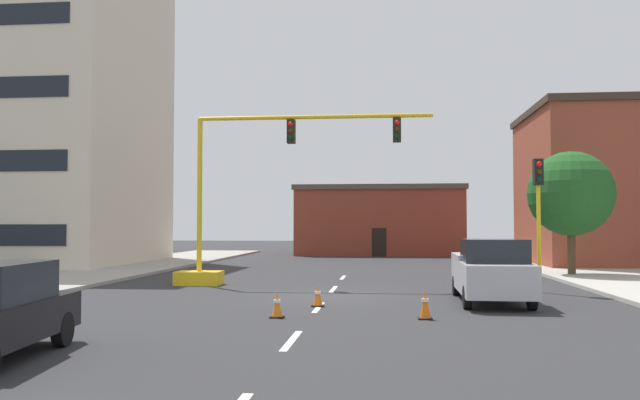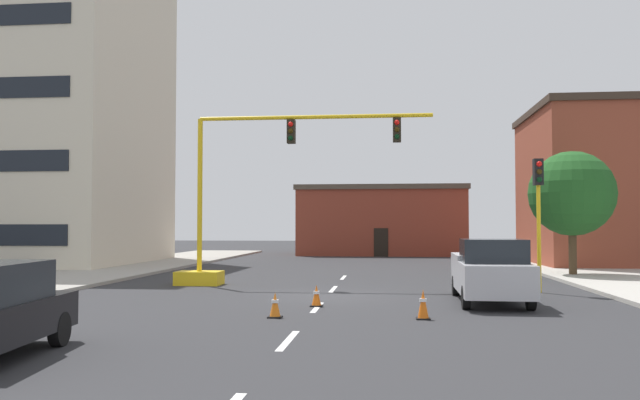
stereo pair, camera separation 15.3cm
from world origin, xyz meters
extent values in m
plane|color=#2D2D30|center=(0.00, 0.00, 0.00)|extent=(160.00, 160.00, 0.00)
cube|color=#9E998E|center=(-12.33, 8.00, 0.07)|extent=(6.00, 56.00, 0.14)
cube|color=#B2ADA3|center=(12.33, 8.00, 0.07)|extent=(6.00, 56.00, 0.14)
cube|color=silver|center=(0.00, -8.50, 0.00)|extent=(0.16, 2.40, 0.01)
cube|color=silver|center=(0.00, -3.00, 0.00)|extent=(0.16, 2.40, 0.01)
cube|color=silver|center=(0.00, 2.50, 0.00)|extent=(0.16, 2.40, 0.01)
cube|color=silver|center=(0.00, 8.00, 0.00)|extent=(0.16, 2.40, 0.01)
cube|color=beige|center=(-19.90, 16.10, 9.57)|extent=(13.88, 12.96, 19.14)
cube|color=brown|center=(1.48, 32.84, 2.62)|extent=(13.37, 8.79, 5.23)
cube|color=#4C4238|center=(1.48, 32.84, 5.43)|extent=(13.67, 9.09, 0.40)
cube|color=black|center=(1.48, 28.42, 1.10)|extent=(1.10, 0.06, 2.20)
cube|color=brown|center=(16.53, 18.75, 4.54)|extent=(11.49, 10.24, 9.08)
cube|color=#3D2D23|center=(16.53, 18.75, 9.28)|extent=(11.79, 10.54, 0.40)
cube|color=yellow|center=(-5.55, 3.71, 0.28)|extent=(1.80, 1.20, 0.55)
cylinder|color=yellow|center=(-5.55, 3.71, 3.65)|extent=(0.20, 0.20, 6.20)
cylinder|color=yellow|center=(-0.86, 3.71, 6.75)|extent=(9.39, 0.16, 0.16)
cube|color=black|center=(-1.79, 3.71, 6.18)|extent=(0.32, 0.36, 0.95)
sphere|color=red|center=(-1.79, 3.52, 6.45)|extent=(0.20, 0.20, 0.20)
sphere|color=#38280A|center=(-1.79, 3.52, 6.17)|extent=(0.20, 0.20, 0.20)
sphere|color=black|center=(-1.79, 3.52, 5.89)|extent=(0.20, 0.20, 0.20)
cube|color=black|center=(2.43, 3.71, 6.18)|extent=(0.32, 0.36, 0.95)
sphere|color=red|center=(2.43, 3.52, 6.45)|extent=(0.20, 0.20, 0.20)
sphere|color=#38280A|center=(2.43, 3.52, 6.17)|extent=(0.20, 0.20, 0.20)
sphere|color=black|center=(2.43, 3.52, 5.89)|extent=(0.20, 0.20, 0.20)
cylinder|color=yellow|center=(7.45, 2.01, 2.40)|extent=(0.14, 0.14, 4.80)
cube|color=black|center=(7.45, 2.01, 4.33)|extent=(0.32, 0.36, 0.95)
sphere|color=red|center=(7.45, 1.82, 4.60)|extent=(0.20, 0.20, 0.20)
sphere|color=#38280A|center=(7.45, 1.82, 4.32)|extent=(0.20, 0.20, 0.20)
sphere|color=black|center=(7.45, 1.82, 4.04)|extent=(0.20, 0.20, 0.20)
cylinder|color=#4C3823|center=(10.59, 9.30, 1.21)|extent=(0.36, 0.36, 2.41)
sphere|color=#1E511E|center=(10.59, 9.30, 3.90)|extent=(3.96, 3.96, 3.96)
cube|color=#BCBCC1|center=(5.23, -1.15, 0.81)|extent=(2.12, 5.44, 0.95)
cube|color=#1E2328|center=(5.21, -2.05, 1.64)|extent=(1.88, 1.84, 0.70)
cube|color=#BCBCC1|center=(5.25, 0.03, 1.37)|extent=(2.06, 2.85, 0.16)
cylinder|color=black|center=(6.09, -3.01, 0.34)|extent=(0.24, 0.68, 0.68)
cylinder|color=black|center=(4.29, -2.97, 0.34)|extent=(0.24, 0.68, 0.68)
cylinder|color=black|center=(6.17, 0.66, 0.34)|extent=(0.24, 0.68, 0.68)
cylinder|color=black|center=(4.37, 0.70, 0.34)|extent=(0.24, 0.68, 0.68)
cylinder|color=black|center=(-4.42, -9.63, 0.34)|extent=(0.29, 0.70, 0.68)
cube|color=black|center=(-0.05, -2.78, 0.02)|extent=(0.36, 0.36, 0.04)
cone|color=orange|center=(-0.05, -2.78, 0.34)|extent=(0.28, 0.28, 0.60)
cylinder|color=white|center=(-0.05, -2.78, 0.41)|extent=(0.19, 0.19, 0.08)
cube|color=black|center=(2.96, -5.11, 0.02)|extent=(0.36, 0.36, 0.04)
cone|color=orange|center=(2.96, -5.11, 0.40)|extent=(0.28, 0.28, 0.73)
cylinder|color=white|center=(2.96, -5.11, 0.49)|extent=(0.19, 0.19, 0.08)
cube|color=black|center=(-0.86, -5.23, 0.02)|extent=(0.36, 0.36, 0.04)
cone|color=orange|center=(-0.86, -5.23, 0.35)|extent=(0.28, 0.28, 0.62)
cylinder|color=white|center=(-0.86, -5.23, 0.43)|extent=(0.19, 0.19, 0.08)
camera|label=1|loc=(1.95, -22.01, 2.40)|focal=36.47mm
camera|label=2|loc=(2.10, -21.99, 2.40)|focal=36.47mm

